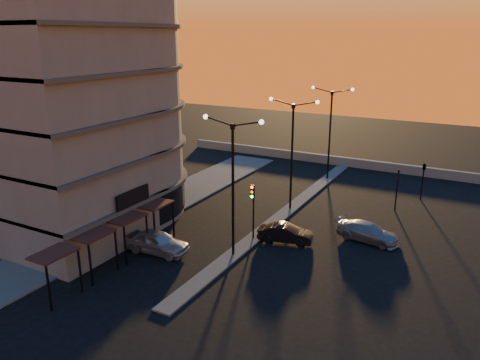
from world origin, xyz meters
name	(u,v)px	position (x,y,z in m)	size (l,w,h in m)	color
ground	(233,255)	(0.00, 0.00, 0.00)	(120.00, 120.00, 0.00)	black
sidewalk_west	(149,210)	(-10.50, 4.00, 0.06)	(5.00, 40.00, 0.12)	#50504E
median	(290,209)	(0.00, 10.00, 0.06)	(1.20, 36.00, 0.12)	#50504E
parapet	(362,164)	(2.00, 26.00, 0.50)	(44.00, 0.50, 1.00)	slate
building	(69,70)	(-14.00, 0.03, 11.91)	(14.35, 17.08, 25.00)	slate
streetlamp_near	(233,177)	(0.00, 0.00, 5.59)	(4.32, 0.32, 9.51)	black
streetlamp_mid	(292,146)	(0.00, 10.00, 5.59)	(4.32, 0.32, 9.51)	black
streetlamp_far	(330,126)	(0.00, 20.00, 5.59)	(4.32, 0.32, 9.51)	black
traffic_light_main	(253,203)	(0.00, 2.87, 2.89)	(0.28, 0.44, 4.25)	black
signal_east_a	(397,189)	(8.00, 14.00, 1.93)	(0.13, 0.16, 3.60)	black
signal_east_b	(424,167)	(9.50, 18.00, 3.10)	(0.42, 1.99, 3.60)	black
car_hatchback	(157,242)	(-4.81, -2.12, 0.78)	(1.84, 4.58, 1.56)	#A8AAB0
car_sedan	(285,233)	(2.22, 3.75, 0.65)	(1.38, 3.95, 1.30)	black
car_wagon	(368,232)	(7.45, 6.78, 0.67)	(1.86, 4.59, 1.33)	gray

